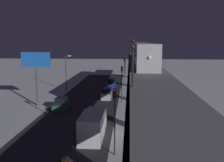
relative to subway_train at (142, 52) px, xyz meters
The scene contains 15 objects.
ground_plane 22.33m from the subway_train, 75.24° to the left, with size 240.00×240.00×0.00m, color silver.
avenue_asphalt 23.78m from the subway_train, 63.94° to the left, with size 11.00×101.09×0.01m, color #28282D.
elevated_railway 20.07m from the subway_train, 89.74° to the left, with size 5.00×101.09×6.93m.
subway_train is the anchor object (origin of this frame).
rail_signal 27.24m from the subway_train, 85.70° to the left, with size 0.36×0.41×4.00m.
sedan_silver 10.42m from the subway_train, 15.67° to the left, with size 1.80×4.29×1.97m.
sedan_blue 14.25m from the subway_train, 56.60° to the right, with size 1.80×4.79×1.97m.
sedan_green 18.31m from the subway_train, 38.51° to the left, with size 1.80×4.17×1.97m.
box_truck 22.92m from the subway_train, 73.07° to the left, with size 2.40×7.40×2.80m.
traffic_light_near 26.01m from the subway_train, 81.88° to the left, with size 0.32×0.44×6.40m.
traffic_light_mid 7.50m from the subway_train, 52.79° to the left, with size 0.32×0.44×6.40m.
traffic_light_far 16.84m from the subway_train, 77.11° to the right, with size 0.32×0.44×6.40m.
traffic_light_distant 36.86m from the subway_train, 84.32° to the right, with size 0.32×0.44×6.40m.
commercial_billboard 19.39m from the subway_train, 24.77° to the left, with size 4.80×0.36×8.90m.
street_lamp_far 17.05m from the subway_train, 17.97° to the right, with size 1.35×0.44×7.65m.
Camera 1 is at (-2.94, 27.74, 10.73)m, focal length 39.98 mm.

